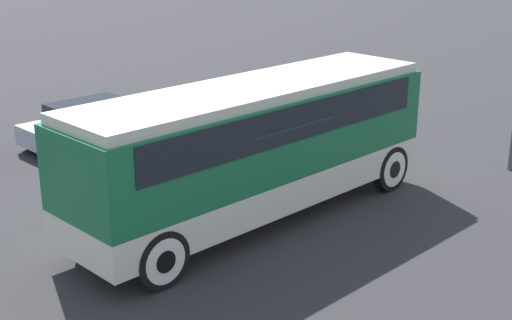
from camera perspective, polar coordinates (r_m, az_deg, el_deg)
ground_plane at (r=16.93m, az=0.00°, el=-4.68°), size 120.00×120.00×0.00m
tour_bus at (r=16.32m, az=0.24°, el=1.74°), size 9.54×2.53×3.24m
parked_car_mid at (r=22.96m, az=-12.85°, el=2.97°), size 4.53×1.82×1.35m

